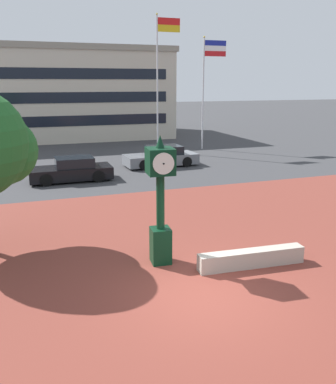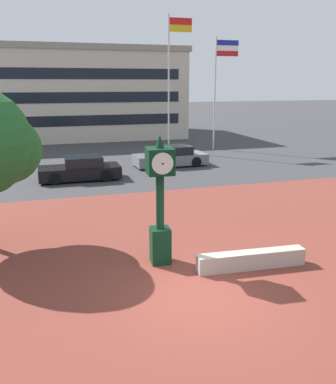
# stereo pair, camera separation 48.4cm
# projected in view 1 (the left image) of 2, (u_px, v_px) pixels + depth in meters

# --- Properties ---
(ground_plane) EXTENTS (200.00, 200.00, 0.00)m
(ground_plane) POSITION_uv_depth(u_px,v_px,m) (204.00, 294.00, 10.36)
(ground_plane) COLOR #38383A
(plaza_brick_paving) EXTENTS (44.00, 14.13, 0.01)m
(plaza_brick_paving) POSITION_uv_depth(u_px,v_px,m) (165.00, 249.00, 13.16)
(plaza_brick_paving) COLOR brown
(plaza_brick_paving) RESTS_ON ground
(planter_wall) EXTENTS (3.22, 0.61, 0.50)m
(planter_wall) POSITION_uv_depth(u_px,v_px,m) (251.00, 258.00, 11.84)
(planter_wall) COLOR #ADA393
(planter_wall) RESTS_ON ground
(street_clock) EXTENTS (0.79, 0.85, 3.78)m
(street_clock) POSITION_uv_depth(u_px,v_px,m) (160.00, 199.00, 11.67)
(street_clock) COLOR black
(street_clock) RESTS_ON ground
(car_street_near) EXTENTS (4.34, 1.92, 1.28)m
(car_street_near) POSITION_uv_depth(u_px,v_px,m) (72.00, 170.00, 22.17)
(car_street_near) COLOR black
(car_street_near) RESTS_ON ground
(car_street_far) EXTENTS (4.67, 2.11, 1.28)m
(car_street_far) POSITION_uv_depth(u_px,v_px,m) (162.00, 157.00, 26.12)
(car_street_far) COLOR slate
(car_street_far) RESTS_ON ground
(flagpole_primary) EXTENTS (1.83, 0.14, 9.95)m
(flagpole_primary) POSITION_uv_depth(u_px,v_px,m) (160.00, 72.00, 30.31)
(flagpole_primary) COLOR silver
(flagpole_primary) RESTS_ON ground
(flagpole_secondary) EXTENTS (1.91, 0.14, 8.53)m
(flagpole_secondary) POSITION_uv_depth(u_px,v_px,m) (207.00, 81.00, 31.69)
(flagpole_secondary) COLOR silver
(flagpole_secondary) RESTS_ON ground
(civic_building) EXTENTS (20.96, 12.41, 8.34)m
(civic_building) POSITION_uv_depth(u_px,v_px,m) (56.00, 93.00, 40.05)
(civic_building) COLOR beige
(civic_building) RESTS_ON ground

